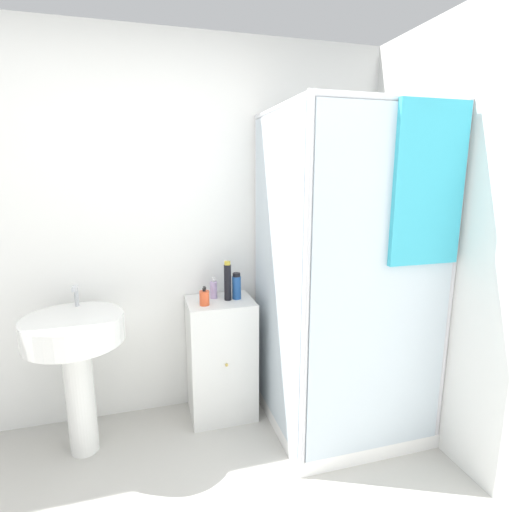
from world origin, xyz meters
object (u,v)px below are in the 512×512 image
Objects in this scene: shampoo_bottle_blue at (237,286)px; soap_dispenser at (204,298)px; lotion_bottle_white at (214,290)px; shampoo_bottle_tall_black at (228,281)px; sink at (76,349)px.

soap_dispenser is at bearing -162.40° from shampoo_bottle_blue.
soap_dispenser is 0.86× the size of lotion_bottle_white.
sink is at bearing -170.99° from shampoo_bottle_tall_black.
sink reaches higher than lotion_bottle_white.
lotion_bottle_white is at bearing 142.84° from shampoo_bottle_tall_black.
shampoo_bottle_blue is (0.98, 0.16, 0.25)m from sink.
sink is at bearing -171.02° from shampoo_bottle_blue.
soap_dispenser is 0.15m from lotion_bottle_white.
shampoo_bottle_tall_black reaches higher than sink.
shampoo_bottle_tall_black is (0.16, 0.06, 0.08)m from soap_dispenser.
shampoo_bottle_tall_black reaches higher than lotion_bottle_white.
lotion_bottle_white is (-0.08, 0.06, -0.07)m from shampoo_bottle_tall_black.
sink is 0.89m from lotion_bottle_white.
sink is 0.79m from soap_dispenser.
lotion_bottle_white is at bearing 57.22° from soap_dispenser.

